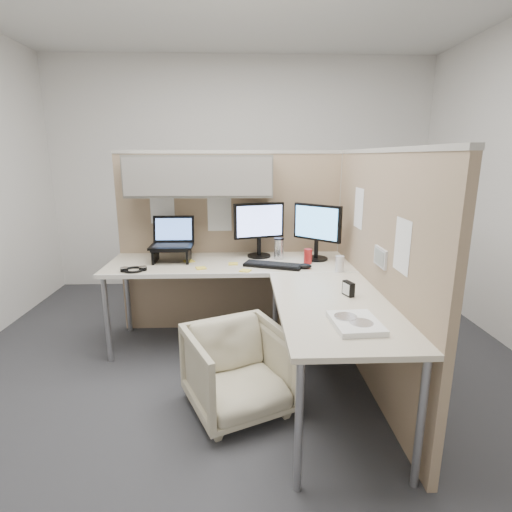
{
  "coord_description": "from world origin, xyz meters",
  "views": [
    {
      "loc": [
        -0.01,
        -2.65,
        1.58
      ],
      "look_at": [
        0.1,
        0.25,
        0.85
      ],
      "focal_mm": 28.0,
      "sensor_mm": 36.0,
      "label": 1
    }
  ],
  "objects_px": {
    "office_chair": "(238,366)",
    "keyboard": "(273,265)",
    "monitor_left": "(259,225)",
    "desk": "(260,282)"
  },
  "relations": [
    {
      "from": "office_chair",
      "to": "keyboard",
      "type": "height_order",
      "value": "keyboard"
    },
    {
      "from": "office_chair",
      "to": "keyboard",
      "type": "distance_m",
      "value": 0.93
    },
    {
      "from": "office_chair",
      "to": "monitor_left",
      "type": "bearing_deg",
      "value": 56.67
    },
    {
      "from": "monitor_left",
      "to": "keyboard",
      "type": "xyz_separation_m",
      "value": [
        0.1,
        -0.33,
        -0.26
      ]
    },
    {
      "from": "monitor_left",
      "to": "keyboard",
      "type": "distance_m",
      "value": 0.43
    },
    {
      "from": "keyboard",
      "to": "office_chair",
      "type": "bearing_deg",
      "value": -89.39
    },
    {
      "from": "desk",
      "to": "keyboard",
      "type": "height_order",
      "value": "keyboard"
    },
    {
      "from": "desk",
      "to": "office_chair",
      "type": "height_order",
      "value": "desk"
    },
    {
      "from": "desk",
      "to": "office_chair",
      "type": "xyz_separation_m",
      "value": [
        -0.16,
        -0.52,
        -0.39
      ]
    },
    {
      "from": "desk",
      "to": "office_chair",
      "type": "distance_m",
      "value": 0.67
    }
  ]
}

